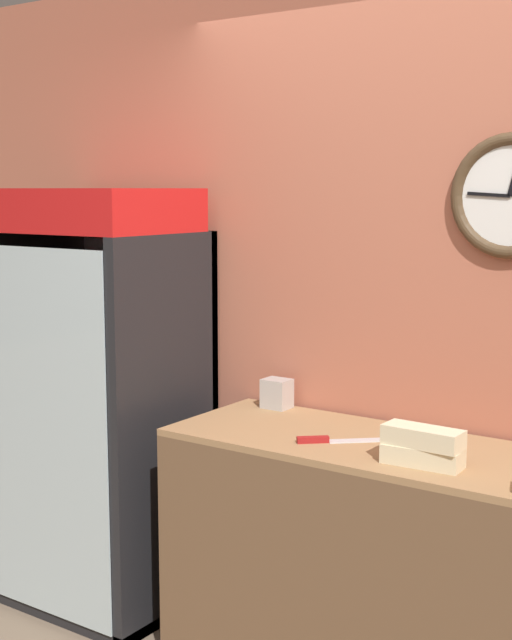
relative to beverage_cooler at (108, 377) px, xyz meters
name	(u,v)px	position (x,y,z in m)	size (l,w,h in m)	color
wall_back	(476,315)	(1.53, 0.33, 0.36)	(5.20, 0.10, 2.70)	#B7664C
prep_counter	(430,582)	(1.53, -0.02, -0.53)	(1.95, 0.59, 0.92)	brown
beverage_cooler	(108,377)	(0.00, 0.00, 0.00)	(0.79, 0.65, 1.81)	black
sandwich_stack_bottom	(422,456)	(1.56, -0.17, -0.04)	(0.26, 0.11, 0.06)	beige
sandwich_stack_middle	(423,437)	(1.56, -0.17, 0.02)	(0.26, 0.11, 0.06)	beige
chefs_knife	(330,440)	(1.18, -0.10, -0.07)	(0.27, 0.25, 0.02)	silver
napkin_dispenser	(277,393)	(0.75, 0.21, -0.01)	(0.11, 0.09, 0.12)	#B7B2AD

